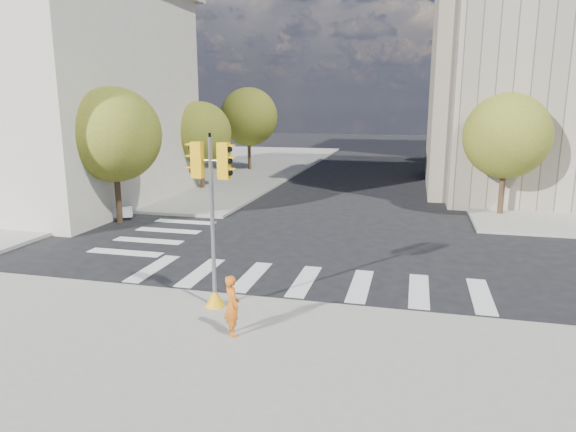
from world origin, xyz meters
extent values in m
plane|color=black|center=(0.00, 0.00, 0.00)|extent=(160.00, 160.00, 0.00)
cube|color=gray|center=(-20.00, 26.00, 0.07)|extent=(28.00, 40.00, 0.15)
cube|color=gray|center=(9.00, 15.00, 7.00)|extent=(8.00, 8.00, 14.00)
cube|color=beige|center=(-20.00, 8.00, 6.00)|extent=(18.00, 14.00, 12.00)
cylinder|color=#382616|center=(-10.50, 4.00, 1.22)|extent=(0.28, 0.28, 2.45)
sphere|color=#467621|center=(-10.50, 4.00, 4.21)|extent=(4.40, 4.40, 4.40)
cylinder|color=#382616|center=(-10.50, 14.00, 1.08)|extent=(0.28, 0.28, 2.17)
sphere|color=#467621|center=(-10.50, 14.00, 3.77)|extent=(4.00, 4.00, 4.00)
cylinder|color=#382616|center=(-10.50, 24.00, 1.31)|extent=(0.28, 0.28, 2.62)
sphere|color=#467621|center=(-10.50, 24.00, 4.54)|extent=(4.80, 4.80, 4.80)
cylinder|color=#382616|center=(7.50, 10.00, 1.19)|extent=(0.28, 0.28, 2.38)
sphere|color=#467621|center=(7.50, 10.00, 4.06)|extent=(4.20, 4.20, 4.20)
cylinder|color=#382616|center=(7.50, 22.00, 1.26)|extent=(0.28, 0.28, 2.52)
sphere|color=#467621|center=(7.50, 22.00, 4.36)|extent=(4.60, 4.60, 4.60)
cylinder|color=#382616|center=(7.50, 34.00, 1.14)|extent=(0.28, 0.28, 2.27)
sphere|color=#467621|center=(7.50, 34.00, 3.88)|extent=(4.00, 4.00, 4.00)
cylinder|color=black|center=(8.00, 14.00, 4.15)|extent=(0.12, 0.12, 8.00)
cube|color=black|center=(8.00, 14.00, 8.15)|extent=(0.35, 0.18, 0.22)
cylinder|color=black|center=(8.00, 28.00, 4.15)|extent=(0.12, 0.12, 8.00)
cube|color=black|center=(8.00, 28.00, 8.15)|extent=(0.35, 0.18, 0.22)
cone|color=#E9A60C|center=(-1.98, -4.99, 0.40)|extent=(0.56, 0.56, 0.50)
cylinder|color=gray|center=(-1.98, -4.99, 2.47)|extent=(0.11, 0.11, 4.63)
cylinder|color=black|center=(-1.98, -4.99, 4.83)|extent=(0.07, 0.07, 0.12)
cylinder|color=gray|center=(-1.98, -4.99, 4.18)|extent=(0.90, 0.12, 0.06)
cube|color=#E9A60C|center=(-2.36, -4.96, 4.18)|extent=(0.31, 0.24, 0.95)
cube|color=#E9A60C|center=(-1.60, -5.01, 4.18)|extent=(0.31, 0.24, 0.95)
imported|color=#D56214|center=(-0.90, -6.55, 0.90)|extent=(0.63, 0.65, 1.50)
cube|color=white|center=(-13.00, 3.51, 0.40)|extent=(5.62, 2.87, 0.50)
camera|label=1|loc=(3.19, -17.42, 5.63)|focal=32.00mm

